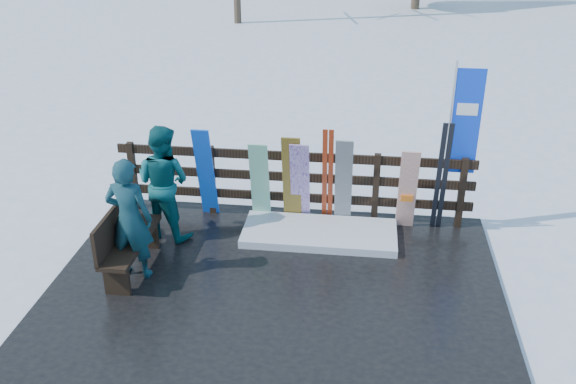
# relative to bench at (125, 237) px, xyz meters

# --- Properties ---
(ground) EXTENTS (700.00, 700.00, 0.00)m
(ground) POSITION_rel_bench_xyz_m (2.08, -0.38, -0.60)
(ground) COLOR white
(ground) RESTS_ON ground
(deck) EXTENTS (6.00, 5.00, 0.08)m
(deck) POSITION_rel_bench_xyz_m (2.08, -0.38, -0.56)
(deck) COLOR black
(deck) RESTS_ON ground
(fence) EXTENTS (5.60, 0.10, 1.15)m
(fence) POSITION_rel_bench_xyz_m (2.08, 1.82, 0.14)
(fence) COLOR black
(fence) RESTS_ON deck
(snow_patch) EXTENTS (2.32, 1.00, 0.12)m
(snow_patch) POSITION_rel_bench_xyz_m (2.56, 1.22, -0.46)
(snow_patch) COLOR white
(snow_patch) RESTS_ON deck
(bench) EXTENTS (0.41, 1.50, 0.97)m
(bench) POSITION_rel_bench_xyz_m (0.00, 0.00, 0.00)
(bench) COLOR black
(bench) RESTS_ON deck
(snowboard_0) EXTENTS (0.27, 0.44, 1.58)m
(snowboard_0) POSITION_rel_bench_xyz_m (0.75, 1.60, 0.28)
(snowboard_0) COLOR blue
(snowboard_0) RESTS_ON deck
(snowboard_1) EXTENTS (0.29, 0.32, 1.37)m
(snowboard_1) POSITION_rel_bench_xyz_m (1.60, 1.60, 0.17)
(snowboard_1) COLOR white
(snowboard_1) RESTS_ON deck
(snowboard_2) EXTENTS (0.28, 0.38, 1.51)m
(snowboard_2) POSITION_rel_bench_xyz_m (2.09, 1.60, 0.24)
(snowboard_2) COLOR gold
(snowboard_2) RESTS_ON deck
(snowboard_3) EXTENTS (0.29, 0.42, 1.41)m
(snowboard_3) POSITION_rel_bench_xyz_m (2.22, 1.60, 0.19)
(snowboard_3) COLOR white
(snowboard_3) RESTS_ON deck
(snowboard_4) EXTENTS (0.26, 0.36, 1.49)m
(snowboard_4) POSITION_rel_bench_xyz_m (2.88, 1.60, 0.23)
(snowboard_4) COLOR black
(snowboard_4) RESTS_ON deck
(snowboard_5) EXTENTS (0.28, 0.31, 1.36)m
(snowboard_5) POSITION_rel_bench_xyz_m (3.85, 1.60, 0.17)
(snowboard_5) COLOR white
(snowboard_5) RESTS_ON deck
(ski_pair_a) EXTENTS (0.17, 0.31, 1.62)m
(ski_pair_a) POSITION_rel_bench_xyz_m (2.64, 1.67, 0.30)
(ski_pair_a) COLOR #B13315
(ski_pair_a) RESTS_ON deck
(ski_pair_b) EXTENTS (0.17, 0.28, 1.79)m
(ski_pair_b) POSITION_rel_bench_xyz_m (4.34, 1.67, 0.38)
(ski_pair_b) COLOR black
(ski_pair_b) RESTS_ON deck
(rental_flag) EXTENTS (0.45, 0.04, 2.60)m
(rental_flag) POSITION_rel_bench_xyz_m (4.57, 1.87, 1.09)
(rental_flag) COLOR silver
(rental_flag) RESTS_ON deck
(person_front) EXTENTS (0.65, 0.45, 1.72)m
(person_front) POSITION_rel_bench_xyz_m (0.14, -0.11, 0.34)
(person_front) COLOR #1D5B54
(person_front) RESTS_ON deck
(person_back) EXTENTS (1.02, 0.90, 1.76)m
(person_back) POSITION_rel_bench_xyz_m (0.26, 1.02, 0.36)
(person_back) COLOR #0F555A
(person_back) RESTS_ON deck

